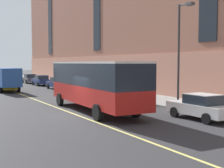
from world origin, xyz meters
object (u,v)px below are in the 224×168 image
object	(u,v)px
parked_car_white_4	(201,107)
parked_car_darkgray_7	(30,79)
city_bus	(94,83)
parked_car_navy_5	(41,80)
parked_car_navy_1	(58,83)
parked_car_darkgray_0	(90,88)
parked_car_black_3	(122,94)
box_truck	(7,78)
taxi_cab	(8,85)
street_lamp	(181,45)

from	to	relation	value
parked_car_white_4	parked_car_darkgray_7	distance (m)	39.04
city_bus	parked_car_navy_5	size ratio (longest dim) A/B	2.64
city_bus	parked_car_navy_1	world-z (taller)	city_bus
parked_car_darkgray_0	parked_car_black_3	distance (m)	6.14
parked_car_darkgray_0	box_truck	bearing A→B (deg)	125.35
parked_car_navy_1	parked_car_black_3	distance (m)	15.72
parked_car_black_3	parked_car_navy_5	bearing A→B (deg)	90.14
parked_car_navy_1	box_truck	xyz separation A→B (m)	(-6.47, -0.39, 0.84)
parked_car_navy_1	parked_car_white_4	size ratio (longest dim) A/B	1.08
parked_car_darkgray_0	parked_car_white_4	world-z (taller)	same
parked_car_black_3	taxi_cab	distance (m)	17.29
parked_car_black_3	parked_car_darkgray_7	xyz separation A→B (m)	(-0.16, 29.81, -0.00)
city_bus	parked_car_white_4	bearing A→B (deg)	-55.01
parked_car_black_3	parked_car_darkgray_7	size ratio (longest dim) A/B	1.07
parked_car_navy_5	parked_car_darkgray_7	size ratio (longest dim) A/B	1.03
parked_car_white_4	box_truck	bearing A→B (deg)	105.04
parked_car_white_4	street_lamp	world-z (taller)	street_lamp
city_bus	parked_car_navy_1	xyz separation A→B (m)	(4.07, 18.94, -1.26)
parked_car_white_4	parked_car_darkgray_7	world-z (taller)	same
parked_car_darkgray_0	parked_car_darkgray_7	size ratio (longest dim) A/B	1.01
box_truck	parked_car_darkgray_7	bearing A→B (deg)	65.98
parked_car_darkgray_7	parked_car_navy_5	bearing A→B (deg)	-89.12
parked_car_navy_5	taxi_cab	xyz separation A→B (m)	(-6.28, -7.41, 0.00)
parked_car_black_3	parked_car_navy_5	xyz separation A→B (m)	(-0.06, 23.50, -0.00)
parked_car_navy_1	box_truck	bearing A→B (deg)	-176.54
taxi_cab	parked_car_navy_5	bearing A→B (deg)	49.71
parked_car_white_4	box_truck	world-z (taller)	box_truck
city_bus	box_truck	size ratio (longest dim) A/B	1.72
taxi_cab	street_lamp	size ratio (longest dim) A/B	0.63
parked_car_navy_5	parked_car_darkgray_7	bearing A→B (deg)	90.88
taxi_cab	city_bus	bearing A→B (deg)	-83.71
taxi_cab	street_lamp	world-z (taller)	street_lamp
parked_car_darkgray_0	parked_car_black_3	xyz separation A→B (m)	(0.09, -6.14, 0.00)
parked_car_white_4	street_lamp	bearing A→B (deg)	65.39
city_bus	parked_car_darkgray_0	distance (m)	10.30
parked_car_white_4	parked_car_navy_5	bearing A→B (deg)	90.08
parked_car_navy_1	parked_car_navy_5	world-z (taller)	same
parked_car_navy_1	parked_car_darkgray_7	size ratio (longest dim) A/B	1.12
parked_car_white_4	parked_car_navy_1	bearing A→B (deg)	90.30
parked_car_navy_5	street_lamp	distance (m)	29.22
parked_car_navy_1	parked_car_darkgray_7	world-z (taller)	same
parked_car_navy_1	parked_car_black_3	world-z (taller)	same
parked_car_black_3	parked_car_white_4	bearing A→B (deg)	-90.06
parked_car_darkgray_0	box_truck	size ratio (longest dim) A/B	0.64
parked_car_navy_1	parked_car_darkgray_7	xyz separation A→B (m)	(-0.01, 14.09, -0.00)
parked_car_white_4	parked_car_navy_5	size ratio (longest dim) A/B	1.01
parked_car_darkgray_0	street_lamp	xyz separation A→B (m)	(1.83, -11.54, 3.93)
city_bus	parked_car_black_3	bearing A→B (deg)	37.42
parked_car_darkgray_0	parked_car_white_4	distance (m)	15.36
parked_car_darkgray_0	parked_car_navy_5	world-z (taller)	same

